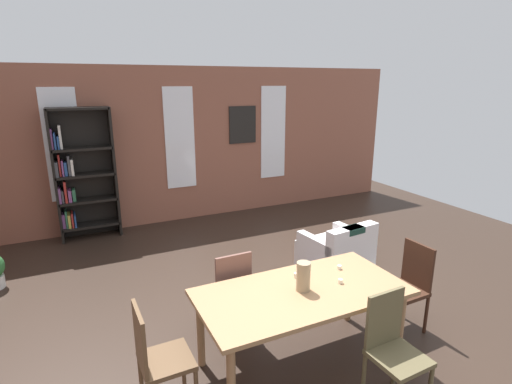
{
  "coord_description": "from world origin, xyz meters",
  "views": [
    {
      "loc": [
        -1.88,
        -2.99,
        2.58
      ],
      "look_at": [
        0.44,
        1.85,
        1.08
      ],
      "focal_mm": 27.77,
      "sensor_mm": 36.0,
      "label": 1
    }
  ],
  "objects_px": {
    "dining_chair_far_left": "(230,290)",
    "armchair_white": "(337,253)",
    "vase_on_table": "(303,276)",
    "bookshelf_tall": "(81,175)",
    "dining_table": "(302,298)",
    "dining_chair_near_right": "(393,346)",
    "dining_chair_head_left": "(157,357)",
    "dining_chair_head_right": "(408,284)"
  },
  "relations": [
    {
      "from": "bookshelf_tall",
      "to": "dining_chair_head_left",
      "type": "bearing_deg",
      "value": -86.05
    },
    {
      "from": "dining_table",
      "to": "dining_chair_near_right",
      "type": "relative_size",
      "value": 2.01
    },
    {
      "from": "vase_on_table",
      "to": "armchair_white",
      "type": "xyz_separation_m",
      "value": [
        1.45,
        1.39,
        -0.62
      ]
    },
    {
      "from": "dining_chair_near_right",
      "to": "bookshelf_tall",
      "type": "bearing_deg",
      "value": 112.32
    },
    {
      "from": "vase_on_table",
      "to": "bookshelf_tall",
      "type": "bearing_deg",
      "value": 110.77
    },
    {
      "from": "dining_chair_near_right",
      "to": "dining_table",
      "type": "bearing_deg",
      "value": 121.27
    },
    {
      "from": "dining_chair_near_right",
      "to": "bookshelf_tall",
      "type": "height_order",
      "value": "bookshelf_tall"
    },
    {
      "from": "dining_chair_far_left",
      "to": "dining_table",
      "type": "bearing_deg",
      "value": -58.61
    },
    {
      "from": "dining_table",
      "to": "dining_chair_head_left",
      "type": "distance_m",
      "value": 1.34
    },
    {
      "from": "dining_chair_head_right",
      "to": "bookshelf_tall",
      "type": "distance_m",
      "value": 5.24
    },
    {
      "from": "dining_chair_head_right",
      "to": "bookshelf_tall",
      "type": "height_order",
      "value": "bookshelf_tall"
    },
    {
      "from": "dining_table",
      "to": "dining_chair_far_left",
      "type": "relative_size",
      "value": 2.01
    },
    {
      "from": "dining_chair_head_right",
      "to": "armchair_white",
      "type": "xyz_separation_m",
      "value": [
        0.12,
        1.39,
        -0.23
      ]
    },
    {
      "from": "bookshelf_tall",
      "to": "armchair_white",
      "type": "height_order",
      "value": "bookshelf_tall"
    },
    {
      "from": "dining_table",
      "to": "dining_chair_near_right",
      "type": "distance_m",
      "value": 0.84
    },
    {
      "from": "dining_table",
      "to": "bookshelf_tall",
      "type": "bearing_deg",
      "value": 110.73
    },
    {
      "from": "dining_chair_head_right",
      "to": "vase_on_table",
      "type": "bearing_deg",
      "value": -179.9
    },
    {
      "from": "armchair_white",
      "to": "dining_table",
      "type": "bearing_deg",
      "value": -136.18
    },
    {
      "from": "vase_on_table",
      "to": "armchair_white",
      "type": "bearing_deg",
      "value": 43.9
    },
    {
      "from": "dining_table",
      "to": "dining_chair_head_left",
      "type": "relative_size",
      "value": 2.01
    },
    {
      "from": "dining_chair_head_right",
      "to": "bookshelf_tall",
      "type": "xyz_separation_m",
      "value": [
        -2.95,
        4.29,
        0.58
      ]
    },
    {
      "from": "vase_on_table",
      "to": "dining_chair_far_left",
      "type": "distance_m",
      "value": 0.91
    },
    {
      "from": "vase_on_table",
      "to": "dining_chair_near_right",
      "type": "xyz_separation_m",
      "value": [
        0.42,
        -0.7,
        -0.39
      ]
    },
    {
      "from": "dining_chair_near_right",
      "to": "dining_chair_head_left",
      "type": "xyz_separation_m",
      "value": [
        -1.75,
        0.7,
        0.0
      ]
    },
    {
      "from": "vase_on_table",
      "to": "bookshelf_tall",
      "type": "relative_size",
      "value": 0.12
    },
    {
      "from": "dining_table",
      "to": "vase_on_table",
      "type": "height_order",
      "value": "vase_on_table"
    },
    {
      "from": "dining_table",
      "to": "dining_chair_head_right",
      "type": "height_order",
      "value": "dining_chair_head_right"
    },
    {
      "from": "dining_chair_head_right",
      "to": "dining_chair_near_right",
      "type": "height_order",
      "value": "same"
    },
    {
      "from": "dining_chair_near_right",
      "to": "armchair_white",
      "type": "distance_m",
      "value": 2.34
    },
    {
      "from": "dining_table",
      "to": "dining_chair_near_right",
      "type": "height_order",
      "value": "dining_chair_near_right"
    },
    {
      "from": "dining_chair_far_left",
      "to": "dining_chair_head_left",
      "type": "xyz_separation_m",
      "value": [
        -0.9,
        -0.7,
        0.0
      ]
    },
    {
      "from": "dining_chair_far_left",
      "to": "armchair_white",
      "type": "xyz_separation_m",
      "value": [
        1.88,
        0.69,
        -0.23
      ]
    },
    {
      "from": "dining_chair_far_left",
      "to": "armchair_white",
      "type": "relative_size",
      "value": 1.08
    },
    {
      "from": "dining_chair_far_left",
      "to": "bookshelf_tall",
      "type": "distance_m",
      "value": 3.83
    },
    {
      "from": "vase_on_table",
      "to": "dining_chair_near_right",
      "type": "bearing_deg",
      "value": -58.97
    },
    {
      "from": "dining_chair_far_left",
      "to": "bookshelf_tall",
      "type": "height_order",
      "value": "bookshelf_tall"
    },
    {
      "from": "vase_on_table",
      "to": "armchair_white",
      "type": "distance_m",
      "value": 2.1
    },
    {
      "from": "dining_chair_head_right",
      "to": "dining_chair_far_left",
      "type": "relative_size",
      "value": 1.0
    },
    {
      "from": "dining_table",
      "to": "bookshelf_tall",
      "type": "xyz_separation_m",
      "value": [
        -1.62,
        4.29,
        0.41
      ]
    },
    {
      "from": "bookshelf_tall",
      "to": "vase_on_table",
      "type": "bearing_deg",
      "value": -69.23
    },
    {
      "from": "dining_chair_near_right",
      "to": "dining_chair_head_right",
      "type": "bearing_deg",
      "value": 38.0
    },
    {
      "from": "dining_chair_near_right",
      "to": "dining_chair_head_left",
      "type": "bearing_deg",
      "value": 158.22
    }
  ]
}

